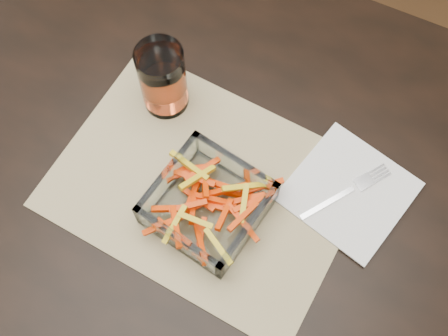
% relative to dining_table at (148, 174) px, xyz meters
% --- Properties ---
extents(dining_table, '(1.60, 0.90, 0.75)m').
position_rel_dining_table_xyz_m(dining_table, '(0.00, 0.00, 0.00)').
color(dining_table, black).
rests_on(dining_table, ground).
extents(placemat, '(0.47, 0.36, 0.00)m').
position_rel_dining_table_xyz_m(placemat, '(0.12, -0.01, 0.09)').
color(placemat, tan).
rests_on(placemat, dining_table).
extents(glass_bowl, '(0.17, 0.17, 0.06)m').
position_rel_dining_table_xyz_m(glass_bowl, '(0.14, -0.04, 0.12)').
color(glass_bowl, white).
rests_on(glass_bowl, placemat).
extents(tumbler, '(0.07, 0.07, 0.13)m').
position_rel_dining_table_xyz_m(tumbler, '(-0.01, 0.10, 0.15)').
color(tumbler, white).
rests_on(tumbler, placemat).
extents(napkin, '(0.20, 0.20, 0.00)m').
position_rel_dining_table_xyz_m(napkin, '(0.32, 0.08, 0.09)').
color(napkin, white).
rests_on(napkin, placemat).
extents(fork, '(0.10, 0.14, 0.00)m').
position_rel_dining_table_xyz_m(fork, '(0.32, 0.08, 0.10)').
color(fork, silver).
rests_on(fork, napkin).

